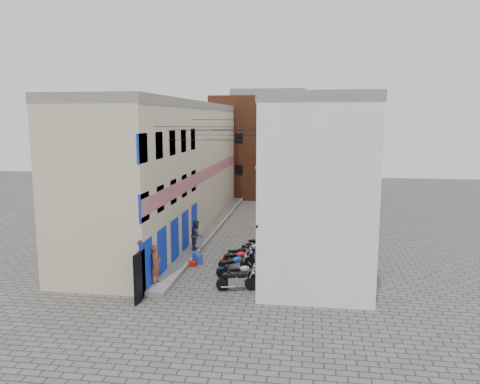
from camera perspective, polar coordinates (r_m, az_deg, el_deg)
The scene contains 21 objects.
ground at distance 21.07m, azimuth -5.05°, elevation -13.03°, with size 90.00×90.00×0.00m, color #575452.
plinth at distance 33.58m, azimuth -3.28°, elevation -4.38°, with size 0.90×26.00×0.25m, color slate.
building_left at distance 33.52m, azimuth -8.28°, elevation 3.10°, with size 5.10×27.00×9.00m.
building_right at distance 32.15m, azimuth 9.06°, elevation 2.85°, with size 5.94×26.00×9.00m.
building_far_brick_left at distance 47.53m, azimuth 0.42°, elevation 5.53°, with size 6.00×6.00×10.00m, color brown.
building_far_brick_right at distance 49.15m, azimuth 6.55°, elevation 4.42°, with size 5.00×6.00×8.00m, color brown.
building_far_concrete at distance 53.23m, azimuth 3.48°, elevation 6.43°, with size 8.00×5.00×11.00m, color slate.
far_shopfront at distance 44.92m, azimuth 2.44°, elevation 0.44°, with size 2.00×0.30×2.40m, color black.
overhead_wires at distance 27.03m, azimuth -1.45°, elevation 7.38°, with size 5.80×13.02×1.32m.
motorcycle_a at distance 21.90m, azimuth -0.37°, elevation -10.55°, with size 0.61×1.94×1.13m, color black, non-canonical shape.
motorcycle_b at distance 22.92m, azimuth 0.10°, elevation -9.78°, with size 0.56×1.77×1.02m, color silver, non-canonical shape.
motorcycle_c at distance 23.89m, azimuth -0.78°, elevation -8.82°, with size 0.63×2.00×1.16m, color #0B40AA, non-canonical shape.
motorcycle_d at distance 24.80m, azimuth -0.36°, elevation -8.13°, with size 0.64×2.01×1.17m, color red, non-canonical shape.
motorcycle_e at distance 25.97m, azimuth -0.17°, elevation -7.52°, with size 0.55×1.74×1.01m, color black, non-canonical shape.
motorcycle_f at distance 26.72m, azimuth 1.51°, elevation -7.04°, with size 0.55×1.76×1.02m, color #A9AAAE, non-canonical shape.
motorcycle_g at distance 27.70m, azimuth 2.49°, elevation -6.30°, with size 0.64×2.01×1.17m, color black, non-canonical shape.
person_a at distance 22.40m, azimuth -10.24°, elevation -8.61°, with size 0.67×0.44×1.84m, color brown.
person_b at distance 27.60m, azimuth -5.31°, elevation -5.22°, with size 0.85×0.66×1.75m, color #2F3347.
water_jug_near at distance 25.81m, azimuth -4.99°, elevation -8.17°, with size 0.36×0.36×0.57m, color blue.
water_jug_far at distance 26.36m, azimuth -5.56°, elevation -7.89°, with size 0.32×0.32×0.50m, color #2448B6.
red_crate at distance 25.56m, azimuth -5.86°, elevation -8.70°, with size 0.45×0.34×0.28m, color #A7160B.
Camera 1 is at (4.66, -18.97, 7.90)m, focal length 35.00 mm.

